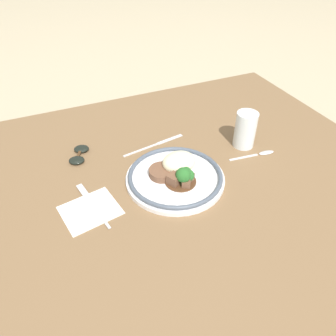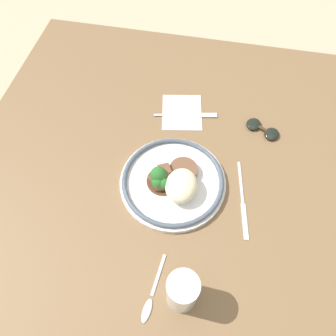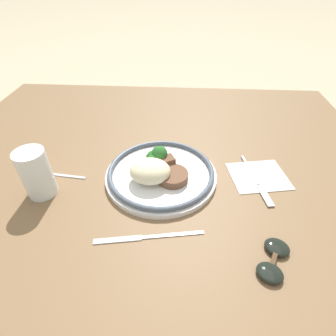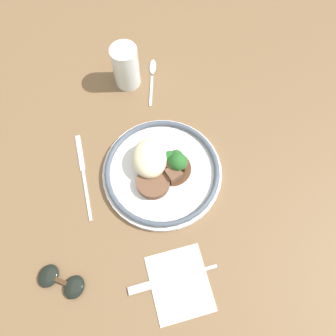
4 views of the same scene
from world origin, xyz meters
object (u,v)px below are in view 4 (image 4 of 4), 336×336
object	(u,v)px
plate	(161,169)
sunglasses	(61,281)
fork	(164,281)
juice_glass	(126,68)
knife	(83,172)
spoon	(152,73)

from	to	relation	value
plate	sunglasses	xyz separation A→B (m)	(-0.22, 0.22, -0.01)
plate	sunglasses	distance (m)	0.31
plate	fork	size ratio (longest dim) A/B	1.47
juice_glass	fork	distance (m)	0.51
plate	juice_glass	xyz separation A→B (m)	(0.26, 0.07, 0.03)
juice_glass	fork	xyz separation A→B (m)	(-0.50, -0.06, -0.05)
fork	knife	xyz separation A→B (m)	(0.25, 0.17, -0.00)
knife	spoon	distance (m)	0.32
fork	knife	world-z (taller)	fork
plate	sunglasses	world-z (taller)	plate
juice_glass	fork	bearing A→B (deg)	-173.54
plate	juice_glass	distance (m)	0.27
spoon	juice_glass	bearing A→B (deg)	115.47
fork	spoon	size ratio (longest dim) A/B	1.23
plate	knife	size ratio (longest dim) A/B	1.27
plate	fork	bearing A→B (deg)	177.35
fork	plate	bearing A→B (deg)	-103.60
knife	sunglasses	size ratio (longest dim) A/B	1.98
plate	fork	xyz separation A→B (m)	(-0.24, 0.01, -0.02)
juice_glass	sunglasses	world-z (taller)	juice_glass
knife	spoon	size ratio (longest dim) A/B	1.43
fork	sunglasses	size ratio (longest dim) A/B	1.70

